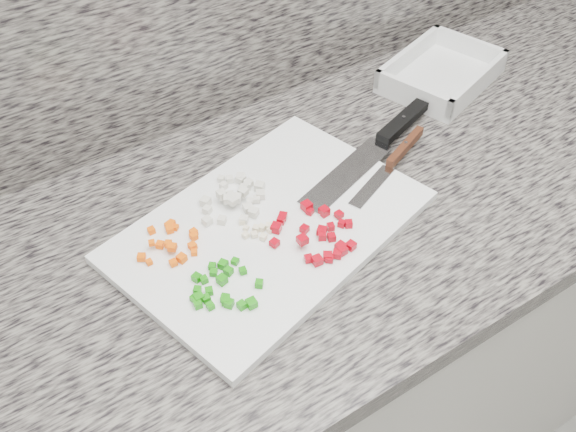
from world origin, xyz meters
name	(u,v)px	position (x,y,z in m)	size (l,w,h in m)	color
cabinet	(308,365)	(0.00, 1.44, 0.43)	(3.92, 0.62, 0.86)	beige
countertop	(314,213)	(0.00, 1.44, 0.88)	(3.96, 0.64, 0.04)	slate
cutting_board	(270,226)	(-0.09, 1.43, 0.91)	(0.46, 0.30, 0.02)	white
carrot_pile	(172,241)	(-0.23, 1.47, 0.92)	(0.10, 0.09, 0.02)	#FF5E05
onion_pile	(237,196)	(-0.11, 1.50, 0.92)	(0.12, 0.12, 0.02)	silver
green_pepper_pile	(221,288)	(-0.21, 1.36, 0.92)	(0.10, 0.10, 0.01)	#18860C
red_pepper_pile	(317,234)	(-0.05, 1.37, 0.92)	(0.13, 0.13, 0.02)	#A60210
garlic_pile	(257,229)	(-0.11, 1.43, 0.92)	(0.05, 0.06, 0.01)	beige
chef_knife	(385,138)	(0.18, 1.49, 0.92)	(0.34, 0.14, 0.02)	silver
paring_knife	(397,157)	(0.17, 1.44, 0.92)	(0.22, 0.10, 0.02)	silver
tray	(441,75)	(0.41, 1.59, 0.92)	(0.27, 0.23, 0.05)	silver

